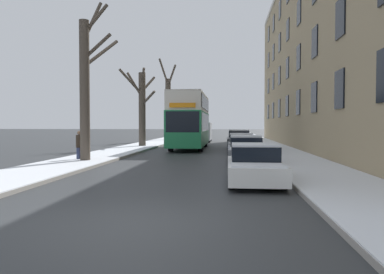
{
  "coord_description": "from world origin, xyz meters",
  "views": [
    {
      "loc": [
        2.01,
        -7.26,
        1.96
      ],
      "look_at": [
        -0.41,
        17.95,
        1.14
      ],
      "focal_mm": 35.0,
      "sensor_mm": 36.0,
      "label": 1
    }
  ],
  "objects_px": {
    "bare_tree_left_0": "(86,82)",
    "double_decker_bus": "(190,118)",
    "bare_tree_left_2": "(168,106)",
    "bare_tree_left_1": "(142,106)",
    "oncoming_van": "(202,131)",
    "pedestrian_left_sidewalk": "(79,145)",
    "parked_car_3": "(239,140)",
    "parked_car_1": "(246,151)",
    "parked_car_0": "(254,165)",
    "parked_car_2": "(241,145)"
  },
  "relations": [
    {
      "from": "bare_tree_left_1",
      "to": "pedestrian_left_sidewalk",
      "type": "bearing_deg",
      "value": -91.87
    },
    {
      "from": "double_decker_bus",
      "to": "parked_car_0",
      "type": "distance_m",
      "value": 18.1
    },
    {
      "from": "bare_tree_left_1",
      "to": "parked_car_3",
      "type": "height_order",
      "value": "bare_tree_left_1"
    },
    {
      "from": "double_decker_bus",
      "to": "parked_car_3",
      "type": "bearing_deg",
      "value": 9.05
    },
    {
      "from": "bare_tree_left_0",
      "to": "pedestrian_left_sidewalk",
      "type": "height_order",
      "value": "bare_tree_left_0"
    },
    {
      "from": "parked_car_0",
      "to": "oncoming_van",
      "type": "bearing_deg",
      "value": 97.17
    },
    {
      "from": "parked_car_0",
      "to": "parked_car_3",
      "type": "relative_size",
      "value": 0.92
    },
    {
      "from": "bare_tree_left_1",
      "to": "oncoming_van",
      "type": "relative_size",
      "value": 1.2
    },
    {
      "from": "parked_car_1",
      "to": "oncoming_van",
      "type": "height_order",
      "value": "oncoming_van"
    },
    {
      "from": "bare_tree_left_0",
      "to": "oncoming_van",
      "type": "distance_m",
      "value": 24.77
    },
    {
      "from": "bare_tree_left_2",
      "to": "parked_car_2",
      "type": "height_order",
      "value": "bare_tree_left_2"
    },
    {
      "from": "double_decker_bus",
      "to": "parked_car_0",
      "type": "xyz_separation_m",
      "value": [
        3.97,
        -17.56,
        -1.87
      ]
    },
    {
      "from": "oncoming_van",
      "to": "parked_car_3",
      "type": "bearing_deg",
      "value": -72.43
    },
    {
      "from": "parked_car_0",
      "to": "bare_tree_left_2",
      "type": "bearing_deg",
      "value": 104.06
    },
    {
      "from": "bare_tree_left_1",
      "to": "double_decker_bus",
      "type": "bearing_deg",
      "value": -18.55
    },
    {
      "from": "bare_tree_left_1",
      "to": "oncoming_van",
      "type": "bearing_deg",
      "value": 68.12
    },
    {
      "from": "double_decker_bus",
      "to": "pedestrian_left_sidewalk",
      "type": "relative_size",
      "value": 6.13
    },
    {
      "from": "parked_car_2",
      "to": "pedestrian_left_sidewalk",
      "type": "relative_size",
      "value": 2.45
    },
    {
      "from": "parked_car_0",
      "to": "oncoming_van",
      "type": "height_order",
      "value": "oncoming_van"
    },
    {
      "from": "parked_car_0",
      "to": "pedestrian_left_sidewalk",
      "type": "xyz_separation_m",
      "value": [
        -8.69,
        6.36,
        0.29
      ]
    },
    {
      "from": "parked_car_1",
      "to": "bare_tree_left_2",
      "type": "bearing_deg",
      "value": 107.24
    },
    {
      "from": "bare_tree_left_0",
      "to": "parked_car_1",
      "type": "height_order",
      "value": "bare_tree_left_0"
    },
    {
      "from": "pedestrian_left_sidewalk",
      "to": "parked_car_3",
      "type": "bearing_deg",
      "value": 3.85
    },
    {
      "from": "parked_car_2",
      "to": "parked_car_3",
      "type": "height_order",
      "value": "parked_car_3"
    },
    {
      "from": "parked_car_2",
      "to": "double_decker_bus",
      "type": "bearing_deg",
      "value": 128.13
    },
    {
      "from": "double_decker_bus",
      "to": "parked_car_3",
      "type": "relative_size",
      "value": 2.21
    },
    {
      "from": "parked_car_1",
      "to": "pedestrian_left_sidewalk",
      "type": "distance_m",
      "value": 8.69
    },
    {
      "from": "parked_car_3",
      "to": "pedestrian_left_sidewalk",
      "type": "relative_size",
      "value": 2.77
    },
    {
      "from": "bare_tree_left_2",
      "to": "pedestrian_left_sidewalk",
      "type": "height_order",
      "value": "bare_tree_left_2"
    },
    {
      "from": "parked_car_1",
      "to": "oncoming_van",
      "type": "bearing_deg",
      "value": 99.03
    },
    {
      "from": "bare_tree_left_2",
      "to": "bare_tree_left_0",
      "type": "bearing_deg",
      "value": -89.87
    },
    {
      "from": "pedestrian_left_sidewalk",
      "to": "bare_tree_left_2",
      "type": "bearing_deg",
      "value": 39.05
    },
    {
      "from": "bare_tree_left_0",
      "to": "double_decker_bus",
      "type": "relative_size",
      "value": 0.85
    },
    {
      "from": "parked_car_3",
      "to": "oncoming_van",
      "type": "height_order",
      "value": "oncoming_van"
    },
    {
      "from": "oncoming_van",
      "to": "bare_tree_left_2",
      "type": "bearing_deg",
      "value": 150.2
    },
    {
      "from": "parked_car_1",
      "to": "parked_car_3",
      "type": "relative_size",
      "value": 1.01
    },
    {
      "from": "parked_car_0",
      "to": "parked_car_1",
      "type": "relative_size",
      "value": 0.91
    },
    {
      "from": "double_decker_bus",
      "to": "parked_car_3",
      "type": "xyz_separation_m",
      "value": [
        3.97,
        0.63,
        -1.78
      ]
    },
    {
      "from": "parked_car_2",
      "to": "bare_tree_left_2",
      "type": "bearing_deg",
      "value": 112.07
    },
    {
      "from": "parked_car_2",
      "to": "oncoming_van",
      "type": "bearing_deg",
      "value": 102.12
    },
    {
      "from": "bare_tree_left_1",
      "to": "oncoming_van",
      "type": "height_order",
      "value": "bare_tree_left_1"
    },
    {
      "from": "bare_tree_left_0",
      "to": "parked_car_3",
      "type": "distance_m",
      "value": 15.08
    },
    {
      "from": "pedestrian_left_sidewalk",
      "to": "double_decker_bus",
      "type": "bearing_deg",
      "value": 17.29
    },
    {
      "from": "bare_tree_left_0",
      "to": "parked_car_0",
      "type": "bearing_deg",
      "value": -36.24
    },
    {
      "from": "double_decker_bus",
      "to": "oncoming_van",
      "type": "bearing_deg",
      "value": 89.2
    },
    {
      "from": "bare_tree_left_2",
      "to": "pedestrian_left_sidewalk",
      "type": "xyz_separation_m",
      "value": [
        -0.51,
        -26.32,
        -3.35
      ]
    },
    {
      "from": "bare_tree_left_2",
      "to": "parked_car_0",
      "type": "relative_size",
      "value": 2.35
    },
    {
      "from": "double_decker_bus",
      "to": "pedestrian_left_sidewalk",
      "type": "bearing_deg",
      "value": -112.87
    },
    {
      "from": "parked_car_2",
      "to": "bare_tree_left_0",
      "type": "bearing_deg",
      "value": -141.13
    },
    {
      "from": "bare_tree_left_0",
      "to": "double_decker_bus",
      "type": "distance_m",
      "value": 12.43
    }
  ]
}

